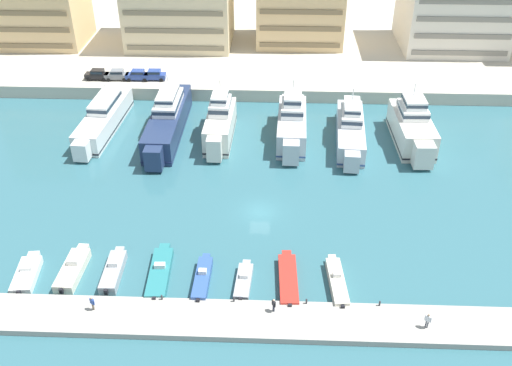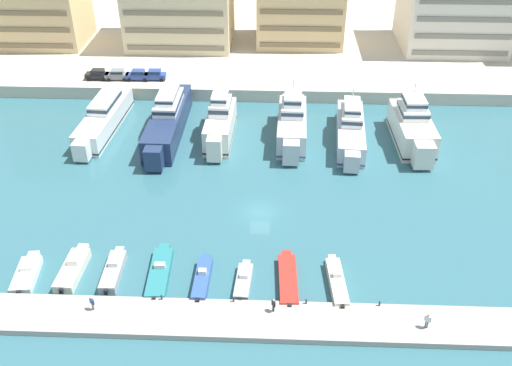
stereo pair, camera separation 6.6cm
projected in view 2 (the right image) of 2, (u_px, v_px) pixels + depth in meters
name	position (u px, v px, depth m)	size (l,w,h in m)	color
ground_plane	(260.00, 212.00, 70.84)	(400.00, 400.00, 0.00)	#336670
quay_promenade	(270.00, 28.00, 125.20)	(180.00, 70.00, 2.15)	beige
pier_dock	(253.00, 321.00, 55.50)	(120.00, 4.91, 0.67)	#A8A399
yacht_white_far_left	(104.00, 118.00, 87.81)	(5.17, 20.45, 6.40)	white
yacht_navy_left	(168.00, 119.00, 86.48)	(4.61, 22.77, 8.02)	navy
yacht_ivory_mid_left	(220.00, 123.00, 84.92)	(4.11, 14.90, 8.68)	silver
yacht_silver_center_left	(292.00, 123.00, 85.06)	(4.60, 16.66, 8.56)	silver
yacht_silver_center	(351.00, 129.00, 84.46)	(5.05, 18.38, 7.53)	silver
yacht_ivory_center_right	(413.00, 127.00, 83.89)	(5.25, 16.00, 8.56)	silver
motorboat_white_far_left	(27.00, 274.00, 60.91)	(2.76, 6.57, 1.33)	white
motorboat_cream_left	(73.00, 269.00, 61.41)	(2.33, 7.43, 1.61)	beige
motorboat_grey_mid_left	(113.00, 271.00, 61.15)	(1.89, 7.06, 1.56)	#9EA3A8
motorboat_teal_center_left	(160.00, 272.00, 61.08)	(2.41, 8.77, 1.37)	teal
motorboat_blue_center	(202.00, 279.00, 60.12)	(1.61, 7.16, 1.53)	#33569E
motorboat_grey_center_right	(244.00, 281.00, 60.00)	(1.87, 6.12, 1.21)	#9EA3A8
motorboat_red_mid_right	(288.00, 279.00, 60.16)	(2.15, 8.51, 0.90)	red
motorboat_cream_right	(337.00, 282.00, 59.67)	(2.02, 7.83, 1.58)	beige
car_black_far_left	(98.00, 74.00, 98.90)	(4.12, 1.95, 1.80)	black
car_grey_left	(117.00, 74.00, 98.80)	(4.17, 2.05, 1.80)	slate
car_blue_mid_left	(138.00, 75.00, 98.70)	(4.11, 1.94, 1.80)	#28428E
car_blue_center_left	(154.00, 74.00, 98.74)	(4.14, 2.01, 1.80)	#28428E
apartment_block_center_left	(455.00, 4.00, 109.06)	(19.53, 17.49, 18.11)	silver
pedestrian_near_edge	(428.00, 320.00, 53.80)	(0.59, 0.46, 1.76)	#4C515B
pedestrian_mid_deck	(92.00, 302.00, 55.79)	(0.54, 0.43, 1.63)	#7A6B56
pedestrian_far_side	(273.00, 304.00, 55.61)	(0.41, 0.52, 1.57)	#282D3D
bollard_west	(162.00, 297.00, 57.27)	(0.20, 0.20, 0.61)	#2D2D33
bollard_west_mid	(234.00, 299.00, 57.03)	(0.20, 0.20, 0.61)	#2D2D33
bollard_east_mid	(306.00, 301.00, 56.79)	(0.20, 0.20, 0.61)	#2D2D33
bollard_east	(380.00, 303.00, 56.55)	(0.20, 0.20, 0.61)	#2D2D33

